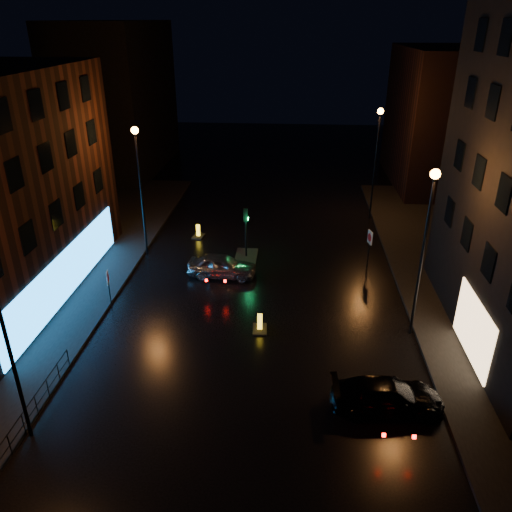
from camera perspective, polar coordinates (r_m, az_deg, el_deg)
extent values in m
plane|color=black|center=(20.97, -1.55, -17.06)|extent=(120.00, 120.00, 0.00)
cube|color=black|center=(31.49, -26.21, -3.95)|extent=(12.00, 44.00, 0.15)
cube|color=black|center=(53.85, -15.50, 17.01)|extent=(8.00, 16.00, 14.00)
cube|color=black|center=(49.83, 20.52, 14.55)|extent=(8.00, 14.00, 12.00)
cylinder|color=black|center=(19.31, -26.42, -9.36)|extent=(0.14, 0.14, 8.00)
cylinder|color=black|center=(32.49, -12.94, 6.61)|extent=(0.14, 0.14, 8.00)
cylinder|color=black|center=(31.46, -13.66, 13.51)|extent=(0.20, 0.20, 0.25)
sphere|color=orange|center=(31.43, -13.69, 13.78)|extent=(0.44, 0.44, 0.44)
cylinder|color=black|center=(24.41, 18.39, -0.53)|extent=(0.14, 0.14, 8.00)
cylinder|color=black|center=(23.02, 19.76, 8.45)|extent=(0.20, 0.20, 0.25)
sphere|color=orange|center=(22.99, 19.82, 8.81)|extent=(0.44, 0.44, 0.44)
cylinder|color=black|center=(39.17, 13.41, 9.78)|extent=(0.14, 0.14, 8.00)
cylinder|color=black|center=(38.33, 14.03, 15.54)|extent=(0.20, 0.20, 0.25)
sphere|color=orange|center=(38.30, 14.05, 15.76)|extent=(0.44, 0.44, 0.44)
cube|color=black|center=(32.69, -1.13, -0.06)|extent=(1.40, 2.40, 0.12)
cylinder|color=black|center=(32.14, -1.15, 2.09)|extent=(0.12, 0.12, 2.80)
cube|color=black|center=(31.53, -1.18, 4.76)|extent=(0.28, 0.22, 0.90)
cylinder|color=#0CFF59|center=(31.62, -0.92, 4.28)|extent=(0.05, 0.18, 0.18)
cylinder|color=black|center=(21.80, -24.03, -14.44)|extent=(0.05, 6.00, 0.05)
cylinder|color=black|center=(22.09, -23.81, -15.38)|extent=(0.04, 6.00, 0.04)
cylinder|color=black|center=(22.09, -23.81, -15.38)|extent=(0.04, 0.04, 1.00)
cylinder|color=black|center=(24.14, -20.66, -10.91)|extent=(0.04, 0.04, 1.00)
imported|color=#9FA3A6|center=(30.13, -3.92, -1.13)|extent=(4.15, 1.83, 1.39)
imported|color=black|center=(21.19, 14.78, -15.20)|extent=(4.59, 2.12, 1.30)
cube|color=black|center=(25.35, 0.43, -8.38)|extent=(0.77, 1.10, 0.09)
cube|color=gold|center=(25.10, 0.44, -7.54)|extent=(0.26, 0.17, 0.88)
cube|color=black|center=(25.10, 0.44, -7.54)|extent=(0.26, 0.03, 0.53)
cube|color=black|center=(36.04, -6.59, 2.27)|extent=(0.87, 1.16, 0.09)
cube|color=yellow|center=(35.87, -6.63, 2.91)|extent=(0.27, 0.20, 0.88)
cube|color=black|center=(35.87, -6.63, 2.91)|extent=(0.26, 0.06, 0.53)
cylinder|color=black|center=(27.86, -16.41, -3.78)|extent=(0.06, 0.06, 2.06)
cube|color=silver|center=(27.52, -16.60, -2.41)|extent=(0.17, 0.51, 0.70)
cylinder|color=#B20C0C|center=(27.51, -16.54, -2.41)|extent=(0.11, 0.41, 0.41)
cylinder|color=black|center=(31.50, 12.75, 0.60)|extent=(0.07, 0.07, 2.47)
cube|color=silver|center=(31.15, 12.90, 2.10)|extent=(0.21, 0.61, 0.84)
cylinder|color=#B20C0C|center=(31.13, 12.85, 2.09)|extent=(0.15, 0.48, 0.49)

